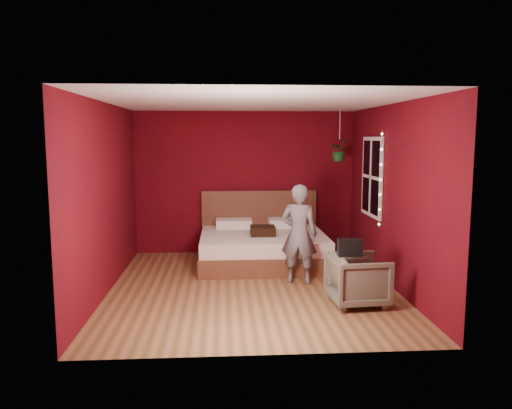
% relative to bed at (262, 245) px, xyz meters
% --- Properties ---
extents(floor, '(4.50, 4.50, 0.00)m').
position_rel_bed_xyz_m(floor, '(-0.26, -1.40, -0.30)').
color(floor, '#98613C').
rests_on(floor, ground).
extents(room_walls, '(4.04, 4.54, 2.62)m').
position_rel_bed_xyz_m(room_walls, '(-0.26, -1.40, 1.38)').
color(room_walls, '#610A10').
rests_on(room_walls, ground).
extents(window, '(0.05, 0.97, 1.27)m').
position_rel_bed_xyz_m(window, '(1.71, -0.50, 1.20)').
color(window, white).
rests_on(window, room_walls).
extents(fairy_lights, '(0.04, 0.04, 1.45)m').
position_rel_bed_xyz_m(fairy_lights, '(1.68, -1.03, 1.20)').
color(fairy_lights, silver).
rests_on(fairy_lights, room_walls).
extents(bed, '(2.10, 1.79, 1.16)m').
position_rel_bed_xyz_m(bed, '(0.00, 0.00, 0.00)').
color(bed, brown).
rests_on(bed, ground).
extents(person, '(0.62, 0.50, 1.46)m').
position_rel_bed_xyz_m(person, '(0.43, -1.23, 0.43)').
color(person, slate).
rests_on(person, ground).
extents(armchair, '(0.76, 0.74, 0.64)m').
position_rel_bed_xyz_m(armchair, '(1.05, -2.24, 0.02)').
color(armchair, '#656550').
rests_on(armchair, ground).
extents(handbag, '(0.30, 0.16, 0.21)m').
position_rel_bed_xyz_m(handbag, '(0.93, -2.25, 0.45)').
color(handbag, black).
rests_on(handbag, armchair).
extents(throw_pillow, '(0.41, 0.41, 0.14)m').
position_rel_bed_xyz_m(throw_pillow, '(-0.01, -0.23, 0.30)').
color(throw_pillow, black).
rests_on(throw_pillow, bed).
extents(hanging_plant, '(0.36, 0.32, 0.88)m').
position_rel_bed_xyz_m(hanging_plant, '(1.32, 0.12, 1.61)').
color(hanging_plant, silver).
rests_on(hanging_plant, room_walls).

